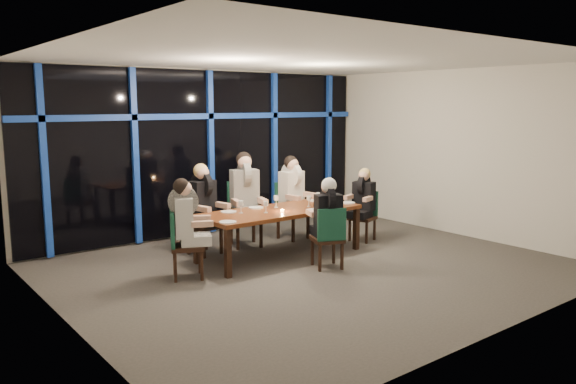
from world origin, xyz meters
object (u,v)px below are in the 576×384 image
chair_far_right (290,207)px  chair_end_right (364,213)px  chair_far_mid (244,210)px  chair_end_left (181,241)px  wine_bottle (332,196)px  dining_table (280,214)px  diner_near_mid (328,209)px  chair_near_mid (329,235)px  diner_far_left (204,196)px  diner_far_mid (245,186)px  chair_far_left (201,219)px  diner_end_left (186,213)px  diner_end_right (363,194)px  water_pitcher (326,200)px  diner_far_right (293,185)px

chair_far_right → chair_end_right: (0.95, -0.93, -0.08)m
chair_far_mid → chair_end_left: chair_far_mid is taller
chair_far_right → chair_end_left: 2.80m
wine_bottle → chair_end_left: bearing=179.5°
chair_far_mid → chair_far_right: bearing=11.4°
dining_table → diner_near_mid: 0.95m
chair_near_mid → chair_end_right: bearing=-129.0°
diner_far_left → diner_far_mid: size_ratio=0.91×
dining_table → chair_end_right: bearing=-1.6°
chair_far_left → chair_near_mid: 2.17m
dining_table → diner_end_left: (-1.68, -0.09, 0.22)m
chair_near_mid → diner_far_mid: size_ratio=0.86×
diner_end_right → water_pitcher: 1.04m
diner_end_left → water_pitcher: bearing=-69.0°
chair_far_right → diner_far_mid: bearing=173.7°
diner_far_left → water_pitcher: 1.95m
chair_far_mid → chair_end_right: chair_far_mid is taller
dining_table → chair_end_left: 1.76m
chair_end_right → water_pitcher: bearing=-97.9°
chair_far_mid → dining_table: bearing=-71.1°
diner_far_mid → diner_far_right: (0.96, -0.08, -0.07)m
chair_far_left → diner_end_right: diner_end_right is taller
wine_bottle → diner_end_left: bearing=-179.8°
diner_end_left → chair_near_mid: bearing=-91.3°
chair_far_left → diner_end_right: (2.64, -1.01, 0.28)m
diner_far_mid → chair_far_mid: bearing=90.0°
dining_table → wine_bottle: bearing=-4.7°
dining_table → chair_end_left: size_ratio=2.75×
chair_far_mid → diner_end_left: size_ratio=1.18×
diner_near_mid → wine_bottle: bearing=-113.7°
diner_end_left → diner_end_right: diner_end_left is taller
chair_far_mid → chair_far_right: 0.92m
chair_far_left → diner_far_right: diner_far_right is taller
chair_near_mid → diner_far_mid: diner_far_mid is taller
wine_bottle → water_pitcher: wine_bottle is taller
chair_end_left → chair_far_left: bearing=-16.2°
chair_end_left → diner_end_left: diner_end_left is taller
chair_far_right → water_pitcher: bearing=-104.2°
diner_far_left → diner_near_mid: bearing=-71.1°
dining_table → chair_near_mid: 1.01m
dining_table → diner_far_left: diner_far_left is taller
chair_far_mid → wine_bottle: chair_far_mid is taller
chair_near_mid → diner_end_right: (1.62, 0.91, 0.32)m
chair_near_mid → diner_end_left: bearing=-4.1°
diner_end_left → diner_far_mid: bearing=-34.1°
diner_far_mid → diner_near_mid: (0.23, -1.79, -0.16)m
chair_far_left → diner_far_left: 0.40m
chair_end_right → diner_far_left: (-2.70, 0.90, 0.46)m
chair_far_left → chair_end_left: 1.32m
dining_table → chair_end_right: chair_end_right is taller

